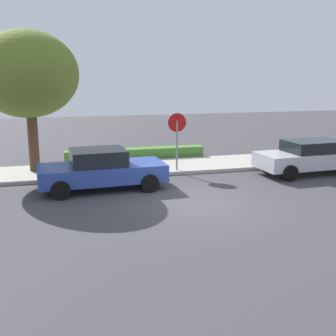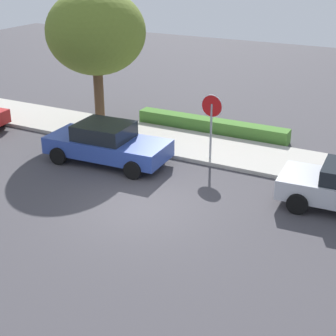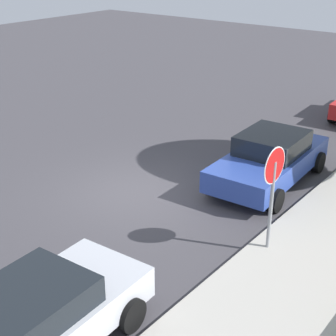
{
  "view_description": "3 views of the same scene",
  "coord_description": "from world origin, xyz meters",
  "px_view_note": "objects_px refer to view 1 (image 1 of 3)",
  "views": [
    {
      "loc": [
        -4.31,
        -12.31,
        4.06
      ],
      "look_at": [
        -0.47,
        2.15,
        0.73
      ],
      "focal_mm": 45.0,
      "sensor_mm": 36.0,
      "label": 1
    },
    {
      "loc": [
        7.2,
        -11.92,
        7.31
      ],
      "look_at": [
        0.42,
        1.06,
        0.97
      ],
      "focal_mm": 55.0,
      "sensor_mm": 36.0,
      "label": 2
    },
    {
      "loc": [
        9.6,
        8.62,
        6.4
      ],
      "look_at": [
        0.03,
        1.12,
        1.04
      ],
      "focal_mm": 55.0,
      "sensor_mm": 36.0,
      "label": 3
    }
  ],
  "objects_px": {
    "parked_car_silver": "(311,156)",
    "street_tree_near_corner": "(27,75)",
    "parked_car_blue": "(101,169)",
    "stop_sign": "(177,132)"
  },
  "relations": [
    {
      "from": "parked_car_blue",
      "to": "street_tree_near_corner",
      "type": "xyz_separation_m",
      "value": [
        -2.49,
        3.2,
        3.32
      ]
    },
    {
      "from": "stop_sign",
      "to": "parked_car_silver",
      "type": "height_order",
      "value": "stop_sign"
    },
    {
      "from": "parked_car_silver",
      "to": "parked_car_blue",
      "type": "bearing_deg",
      "value": -178.46
    },
    {
      "from": "parked_car_blue",
      "to": "street_tree_near_corner",
      "type": "relative_size",
      "value": 0.79
    },
    {
      "from": "stop_sign",
      "to": "street_tree_near_corner",
      "type": "height_order",
      "value": "street_tree_near_corner"
    },
    {
      "from": "parked_car_silver",
      "to": "street_tree_near_corner",
      "type": "xyz_separation_m",
      "value": [
        -11.2,
        2.97,
        3.32
      ]
    },
    {
      "from": "parked_car_silver",
      "to": "street_tree_near_corner",
      "type": "height_order",
      "value": "street_tree_near_corner"
    },
    {
      "from": "stop_sign",
      "to": "street_tree_near_corner",
      "type": "distance_m",
      "value": 6.43
    },
    {
      "from": "street_tree_near_corner",
      "to": "parked_car_silver",
      "type": "bearing_deg",
      "value": -14.84
    },
    {
      "from": "stop_sign",
      "to": "street_tree_near_corner",
      "type": "bearing_deg",
      "value": 166.02
    }
  ]
}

